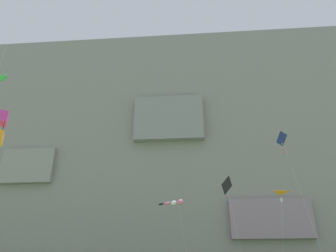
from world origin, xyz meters
TOP-DOWN VIEW (x-y plane):
  - cliff_face at (-0.01, 68.97)m, footprint 180.00×26.18m
  - kite_windsock_upper_right at (2.00, 39.66)m, footprint 5.05×3.27m
  - kite_delta_far_right at (15.07, 36.36)m, footprint 2.78×3.62m
  - kite_diamond_front_field at (8.55, 32.91)m, footprint 2.07×4.83m
  - kite_diamond_near_cliff at (16.70, 36.39)m, footprint 2.94×3.95m

SIDE VIEW (x-z plane):
  - kite_delta_far_right at x=15.07m, z-range 6.01..18.82m
  - kite_windsock_upper_right at x=2.00m, z-range 6.43..19.96m
  - kite_diamond_front_field at x=8.55m, z-range 6.02..20.91m
  - kite_diamond_near_cliff at x=16.70m, z-range 9.28..31.10m
  - cliff_face at x=-0.01m, z-range -0.01..57.64m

